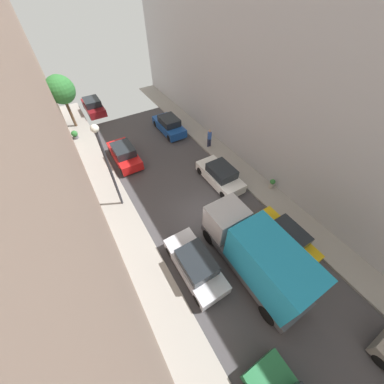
# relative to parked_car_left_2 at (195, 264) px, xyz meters

# --- Properties ---
(ground) EXTENTS (32.00, 32.00, 0.00)m
(ground) POSITION_rel_parked_car_left_2_xyz_m (2.70, 2.88, -0.72)
(ground) COLOR #423F42
(sidewalk_left) EXTENTS (2.00, 44.00, 0.15)m
(sidewalk_left) POSITION_rel_parked_car_left_2_xyz_m (-2.30, 2.88, -0.64)
(sidewalk_left) COLOR gray
(sidewalk_left) RESTS_ON ground
(sidewalk_right) EXTENTS (2.00, 44.00, 0.15)m
(sidewalk_right) POSITION_rel_parked_car_left_2_xyz_m (7.70, 2.88, -0.64)
(sidewalk_right) COLOR gray
(sidewalk_right) RESTS_ON ground
(building_right) EXTENTS (6.00, 44.00, 15.17)m
(building_right) POSITION_rel_parked_car_left_2_xyz_m (11.70, 2.88, 6.87)
(building_right) COLOR #B2B2B7
(building_right) RESTS_ON ground
(parked_car_left_2) EXTENTS (1.78, 4.20, 1.57)m
(parked_car_left_2) POSITION_rel_parked_car_left_2_xyz_m (0.00, 0.00, 0.00)
(parked_car_left_2) COLOR silver
(parked_car_left_2) RESTS_ON ground
(parked_car_left_3) EXTENTS (1.78, 4.20, 1.57)m
(parked_car_left_3) POSITION_rel_parked_car_left_2_xyz_m (0.00, 11.41, 0.00)
(parked_car_left_3) COLOR red
(parked_car_left_3) RESTS_ON ground
(parked_car_left_4) EXTENTS (1.78, 4.20, 1.57)m
(parked_car_left_4) POSITION_rel_parked_car_left_2_xyz_m (0.00, 21.61, 0.00)
(parked_car_left_4) COLOR maroon
(parked_car_left_4) RESTS_ON ground
(parked_car_right_2) EXTENTS (1.78, 4.20, 1.57)m
(parked_car_right_2) POSITION_rel_parked_car_left_2_xyz_m (5.40, -1.36, 0.00)
(parked_car_right_2) COLOR gold
(parked_car_right_2) RESTS_ON ground
(parked_car_right_3) EXTENTS (1.78, 4.20, 1.57)m
(parked_car_right_3) POSITION_rel_parked_car_left_2_xyz_m (5.40, 5.04, 0.00)
(parked_car_right_3) COLOR white
(parked_car_right_3) RESTS_ON ground
(parked_car_right_4) EXTENTS (1.78, 4.20, 1.57)m
(parked_car_right_4) POSITION_rel_parked_car_left_2_xyz_m (5.40, 13.58, 0.00)
(parked_car_right_4) COLOR #194799
(parked_car_right_4) RESTS_ON ground
(delivery_truck) EXTENTS (2.26, 6.60, 3.38)m
(delivery_truck) POSITION_rel_parked_car_left_2_xyz_m (2.70, -1.61, 1.07)
(delivery_truck) COLOR #4C4C51
(delivery_truck) RESTS_ON ground
(pedestrian) EXTENTS (0.40, 0.36, 1.72)m
(pedestrian) POSITION_rel_parked_car_left_2_xyz_m (7.27, 9.25, 0.35)
(pedestrian) COLOR #2D334C
(pedestrian) RESTS_ON sidewalk_right
(street_tree_0) EXTENTS (2.53, 2.53, 4.94)m
(street_tree_0) POSITION_rel_parked_car_left_2_xyz_m (-2.51, 19.42, 3.07)
(street_tree_0) COLOR brown
(street_tree_0) RESTS_ON sidewalk_left
(potted_plant_1) EXTENTS (0.39, 0.39, 0.79)m
(potted_plant_1) POSITION_rel_parked_car_left_2_xyz_m (8.30, 2.41, -0.15)
(potted_plant_1) COLOR #B2A899
(potted_plant_1) RESTS_ON sidewalk_right
(potted_plant_2) EXTENTS (0.57, 0.57, 0.80)m
(potted_plant_2) POSITION_rel_parked_car_left_2_xyz_m (-2.98, 17.01, -0.14)
(potted_plant_2) COLOR slate
(potted_plant_2) RESTS_ON sidewalk_left
(lamp_post) EXTENTS (0.44, 0.44, 6.20)m
(lamp_post) POSITION_rel_parked_car_left_2_xyz_m (-1.90, 6.81, 3.44)
(lamp_post) COLOR #333338
(lamp_post) RESTS_ON sidewalk_left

